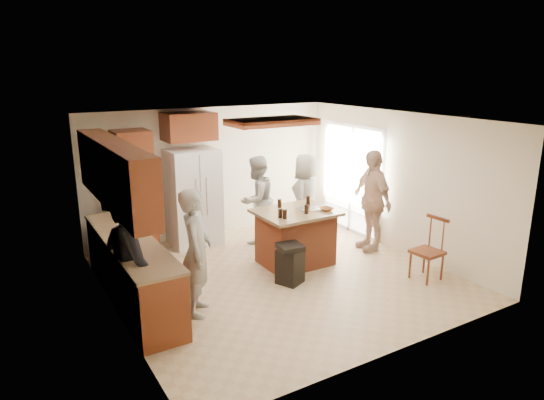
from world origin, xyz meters
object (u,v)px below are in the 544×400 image
person_front_left (196,252)px  spindle_chair (428,252)px  person_counter (132,255)px  person_side_right (372,200)px  refrigerator (193,197)px  person_behind_left (257,200)px  trash_bin (290,263)px  person_behind_right (306,198)px  kitchen_island (295,237)px

person_front_left → spindle_chair: (3.51, -0.83, -0.42)m
person_counter → spindle_chair: 4.44m
person_counter → person_side_right: bearing=-97.4°
refrigerator → person_behind_left: bearing=-28.0°
person_front_left → person_side_right: person_side_right is taller
person_counter → trash_bin: 2.43m
person_behind_right → spindle_chair: size_ratio=1.68×
person_front_left → person_counter: size_ratio=0.94×
person_behind_left → person_counter: size_ratio=0.90×
spindle_chair → person_behind_left: bearing=117.6°
person_behind_left → trash_bin: (-0.45, -1.85, -0.51)m
person_counter → trash_bin: (2.36, -0.07, -0.60)m
refrigerator → kitchen_island: 2.14m
person_behind_left → spindle_chair: (1.48, -2.83, -0.38)m
person_behind_left → refrigerator: refrigerator is taller
spindle_chair → person_front_left: bearing=166.7°
person_front_left → person_behind_right: person_front_left is taller
person_behind_right → person_counter: size_ratio=0.91×
person_behind_right → person_front_left: bearing=-7.0°
person_front_left → person_side_right: size_ratio=0.95×
refrigerator → kitchen_island: size_ratio=1.41×
person_side_right → refrigerator: bearing=-116.5°
person_behind_left → trash_bin: bearing=54.2°
person_counter → person_behind_right: bearing=-81.6°
person_side_right → trash_bin: bearing=-67.2°
person_counter → spindle_chair: (4.29, -1.05, -0.47)m
kitchen_island → spindle_chair: spindle_chair is taller
person_behind_left → person_side_right: size_ratio=0.90×
person_behind_right → person_counter: bearing=-15.4°
trash_bin → person_counter: bearing=178.2°
person_behind_right → refrigerator: size_ratio=0.93×
person_front_left → kitchen_island: size_ratio=1.36×
person_front_left → person_behind_right: 3.33m
person_counter → kitchen_island: bearing=-92.2°
trash_bin → spindle_chair: size_ratio=0.63×
person_front_left → trash_bin: (1.58, 0.15, -0.55)m
person_front_left → person_side_right: 3.69m
person_behind_right → person_side_right: size_ratio=0.91×
person_front_left → person_counter: (-0.78, 0.22, 0.05)m
person_counter → trash_bin: bearing=-104.6°
person_side_right → trash_bin: size_ratio=2.92×
person_counter → trash_bin: size_ratio=2.93×
person_behind_right → person_side_right: 1.25m
person_counter → refrigerator: size_ratio=1.03×
person_behind_left → trash_bin: 1.97m
person_counter → refrigerator: person_counter is taller
person_side_right → person_counter: size_ratio=1.00×
kitchen_island → trash_bin: bearing=-129.4°
refrigerator → spindle_chair: (2.52, -3.38, -0.45)m
person_behind_right → spindle_chair: person_behind_right is taller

